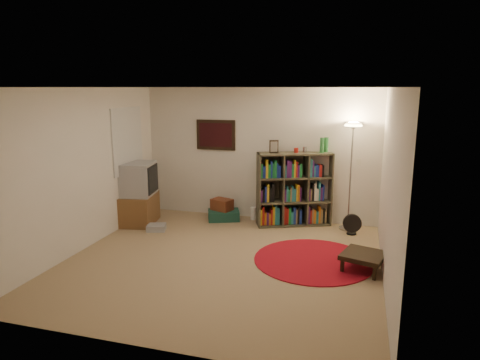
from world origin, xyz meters
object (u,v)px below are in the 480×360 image
Objects in this scene: bookshelf at (293,190)px; floor_lamp at (352,141)px; side_table at (364,256)px; tv_stand at (139,194)px; floor_fan at (352,224)px; suitcase at (224,215)px.

bookshelf is 0.84× the size of floor_lamp.
side_table is at bearing -81.45° from floor_lamp.
bookshelf reaches higher than tv_stand.
floor_lamp reaches higher than tv_stand.
tv_stand is at bearing 176.72° from floor_fan.
floor_fan is (0.08, -0.28, -1.42)m from floor_lamp.
floor_lamp is at bearing 0.40° from tv_stand.
suitcase is 3.09m from side_table.
tv_stand reaches higher than floor_fan.
bookshelf is 1.43m from suitcase.
bookshelf is 2.85m from tv_stand.
suitcase is at bearing 146.90° from side_table.
floor_fan is 3.89m from tv_stand.
suitcase is at bearing 165.90° from floor_fan.
tv_stand reaches higher than suitcase.
suitcase is at bearing 162.05° from bookshelf.
tv_stand reaches higher than side_table.
floor_fan is 2.41m from suitcase.
bookshelf is 2.37× the size of suitcase.
tv_stand is at bearing -178.59° from suitcase.
floor_fan is at bearing 97.30° from side_table.
bookshelf is 1.22m from floor_fan.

